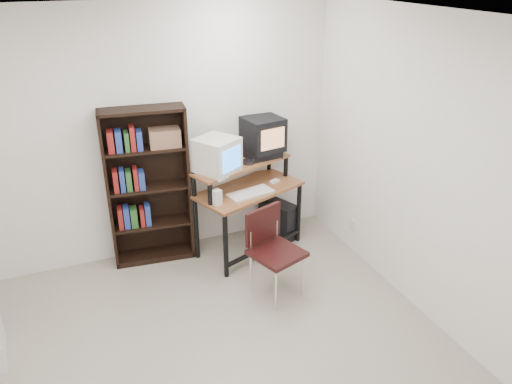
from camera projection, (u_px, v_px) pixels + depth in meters
name	position (u px, v px, depth m)	size (l,w,h in m)	color
floor	(213.00, 373.00, 3.89)	(4.00, 4.00, 0.01)	#ABA18E
ceiling	(196.00, 23.00, 2.78)	(4.00, 4.00, 0.01)	white
back_wall	(146.00, 137.00, 5.00)	(4.00, 0.01, 2.60)	white
right_wall	(442.00, 180.00, 4.03)	(0.01, 4.00, 2.60)	white
computer_desk	(248.00, 192.00, 5.28)	(1.26, 0.92, 0.98)	brown
crt_monitor	(217.00, 155.00, 4.97)	(0.51, 0.51, 0.35)	silver
vcr	(263.00, 154.00, 5.38)	(0.36, 0.26, 0.08)	black
crt_tv	(263.00, 134.00, 5.32)	(0.44, 0.43, 0.36)	black
cd_spindle	(249.00, 162.00, 5.21)	(0.12, 0.12, 0.05)	#26262B
keyboard	(251.00, 194.00, 5.11)	(0.47, 0.21, 0.04)	silver
mousepad	(275.00, 183.00, 5.40)	(0.22, 0.18, 0.01)	black
mouse	(275.00, 182.00, 5.38)	(0.10, 0.06, 0.03)	white
desk_speaker	(217.00, 198.00, 4.87)	(0.08, 0.07, 0.17)	silver
pc_tower	(278.00, 219.00, 5.74)	(0.20, 0.45, 0.42)	black
school_chair	(272.00, 244.00, 4.62)	(0.54, 0.54, 0.86)	black
bookshelf	(148.00, 184.00, 5.06)	(0.85, 0.36, 1.65)	black
wall_outlet	(353.00, 225.00, 5.41)	(0.02, 0.08, 0.12)	beige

